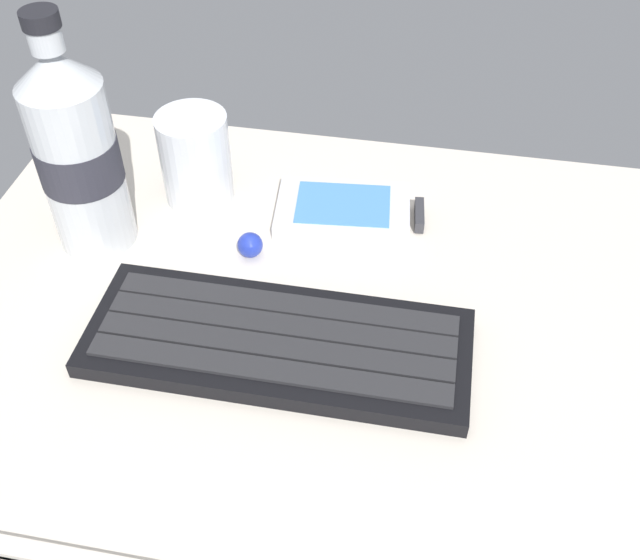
{
  "coord_description": "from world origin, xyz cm",
  "views": [
    {
      "loc": [
        7.45,
        -40.37,
        43.61
      ],
      "look_at": [
        0.0,
        0.0,
        3.0
      ],
      "focal_mm": 41.74,
      "sensor_mm": 36.0,
      "label": 1
    }
  ],
  "objects": [
    {
      "name": "water_bottle",
      "position": [
        -20.74,
        4.82,
        9.01
      ],
      "size": [
        6.73,
        6.73,
        20.8
      ],
      "color": "silver",
      "rests_on": "ground_plane"
    },
    {
      "name": "trackball_mouse",
      "position": [
        -7.0,
        5.0,
        1.1
      ],
      "size": [
        2.2,
        2.2,
        2.2
      ],
      "primitive_type": "sphere",
      "color": "#2338B2",
      "rests_on": "ground_plane"
    },
    {
      "name": "ground_plane",
      "position": [
        0.0,
        -0.23,
        -0.99
      ],
      "size": [
        64.0,
        48.0,
        2.8
      ],
      "color": "beige"
    },
    {
      "name": "juice_cup",
      "position": [
        -13.68,
        12.12,
        3.91
      ],
      "size": [
        6.4,
        6.4,
        8.5
      ],
      "color": "silver",
      "rests_on": "ground_plane"
    },
    {
      "name": "handheld_device",
      "position": [
        0.66,
        11.52,
        0.73
      ],
      "size": [
        13.29,
        8.72,
        1.5
      ],
      "color": "silver",
      "rests_on": "ground_plane"
    },
    {
      "name": "keyboard",
      "position": [
        -2.34,
        -4.94,
        0.81
      ],
      "size": [
        29.0,
        11.0,
        1.7
      ],
      "color": "black",
      "rests_on": "ground_plane"
    }
  ]
}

